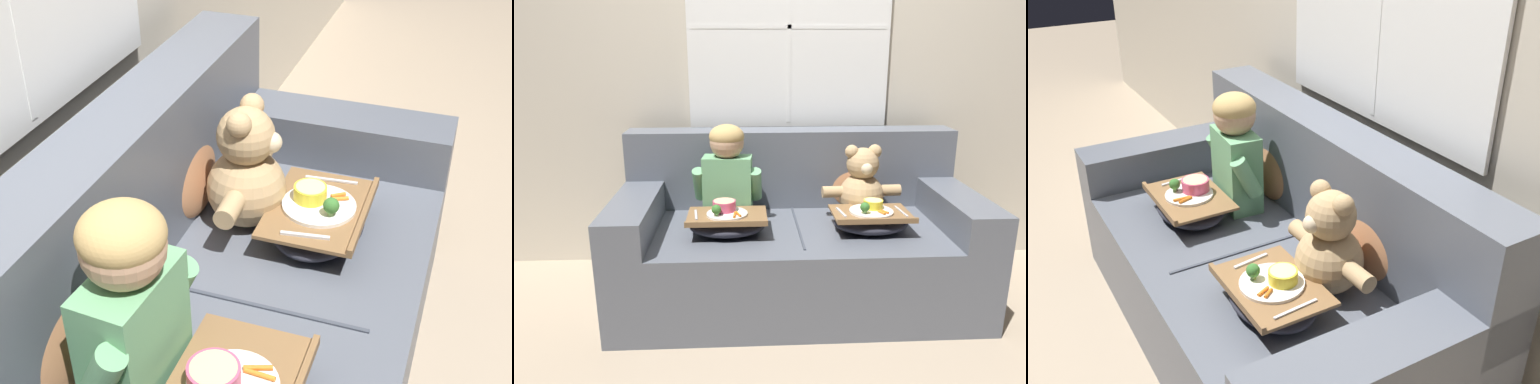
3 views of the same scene
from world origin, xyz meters
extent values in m
plane|color=tan|center=(0.00, 0.00, 0.00)|extent=(14.00, 14.00, 0.00)
cube|color=beige|center=(0.00, 0.61, 1.30)|extent=(8.00, 0.05, 2.60)
cube|color=#565B66|center=(0.00, 0.00, 0.22)|extent=(1.95, 0.97, 0.45)
cube|color=#565B66|center=(0.00, 0.37, 0.68)|extent=(1.95, 0.22, 0.46)
cube|color=#565B66|center=(-0.86, 0.00, 0.54)|extent=(0.22, 0.97, 0.18)
cube|color=#565B66|center=(0.86, 0.00, 0.54)|extent=(0.22, 0.97, 0.18)
cube|color=#3D424C|center=(0.00, -0.02, 0.45)|extent=(0.01, 0.71, 0.01)
ellipsoid|color=#B2754C|center=(-0.38, 0.30, 0.62)|extent=(0.36, 0.17, 0.37)
ellipsoid|color=#B2754C|center=(0.38, 0.30, 0.62)|extent=(0.35, 0.17, 0.36)
cube|color=#66A370|center=(-0.38, 0.10, 0.63)|extent=(0.28, 0.17, 0.36)
sphere|color=tan|center=(-0.38, 0.10, 0.89)|extent=(0.19, 0.19, 0.19)
ellipsoid|color=tan|center=(-0.38, 0.10, 0.92)|extent=(0.19, 0.19, 0.13)
cylinder|color=#66A370|center=(-0.53, 0.10, 0.65)|extent=(0.08, 0.15, 0.20)
cylinder|color=#66A370|center=(-0.22, 0.08, 0.65)|extent=(0.08, 0.15, 0.20)
sphere|color=tan|center=(0.38, 0.10, 0.57)|extent=(0.25, 0.25, 0.25)
sphere|color=tan|center=(0.38, 0.10, 0.76)|extent=(0.18, 0.18, 0.18)
sphere|color=tan|center=(0.31, 0.10, 0.83)|extent=(0.08, 0.08, 0.08)
sphere|color=tan|center=(0.44, 0.11, 0.83)|extent=(0.08, 0.08, 0.08)
sphere|color=beige|center=(0.38, 0.02, 0.75)|extent=(0.07, 0.07, 0.07)
sphere|color=black|center=(0.38, 0.01, 0.75)|extent=(0.02, 0.02, 0.02)
cylinder|color=tan|center=(0.22, 0.10, 0.60)|extent=(0.13, 0.07, 0.07)
cylinder|color=tan|center=(0.54, 0.11, 0.60)|extent=(0.13, 0.07, 0.07)
cylinder|color=tan|center=(0.33, -0.02, 0.48)|extent=(0.07, 0.12, 0.07)
cylinder|color=tan|center=(0.44, -0.02, 0.48)|extent=(0.07, 0.12, 0.07)
ellipsoid|color=#2D2D38|center=(-0.38, -0.13, 0.49)|extent=(0.39, 0.28, 0.09)
cube|color=brown|center=(-0.38, -0.13, 0.54)|extent=(0.41, 0.29, 0.01)
cube|color=brown|center=(-0.38, -0.27, 0.56)|extent=(0.41, 0.02, 0.02)
cylinder|color=white|center=(-0.38, -0.13, 0.56)|extent=(0.21, 0.21, 0.01)
cylinder|color=#D64C70|center=(-0.39, -0.09, 0.59)|extent=(0.12, 0.12, 0.05)
cylinder|color=#E5D189|center=(-0.39, -0.09, 0.61)|extent=(0.11, 0.11, 0.01)
sphere|color=#38702D|center=(-0.43, -0.18, 0.60)|extent=(0.05, 0.05, 0.05)
cylinder|color=#7A9E56|center=(-0.43, -0.18, 0.57)|extent=(0.02, 0.02, 0.02)
cylinder|color=orange|center=(-0.34, -0.18, 0.57)|extent=(0.02, 0.08, 0.01)
cylinder|color=orange|center=(-0.32, -0.17, 0.57)|extent=(0.03, 0.07, 0.01)
cube|color=silver|center=(-0.54, -0.13, 0.55)|extent=(0.03, 0.14, 0.01)
ellipsoid|color=#2D2D38|center=(0.38, -0.13, 0.49)|extent=(0.39, 0.28, 0.09)
cube|color=brown|center=(0.38, -0.13, 0.54)|extent=(0.41, 0.30, 0.01)
cube|color=brown|center=(0.38, -0.27, 0.56)|extent=(0.41, 0.02, 0.02)
cylinder|color=white|center=(0.38, -0.13, 0.56)|extent=(0.23, 0.23, 0.01)
cylinder|color=yellow|center=(0.39, -0.10, 0.58)|extent=(0.10, 0.10, 0.04)
cylinder|color=#E5D189|center=(0.39, -0.10, 0.60)|extent=(0.09, 0.09, 0.01)
sphere|color=#38702D|center=(0.33, -0.18, 0.60)|extent=(0.05, 0.05, 0.05)
cylinder|color=#7A9E56|center=(0.33, -0.18, 0.57)|extent=(0.02, 0.02, 0.02)
cylinder|color=orange|center=(0.42, -0.19, 0.57)|extent=(0.03, 0.05, 0.01)
cylinder|color=orange|center=(0.43, -0.18, 0.57)|extent=(0.04, 0.05, 0.01)
cube|color=silver|center=(0.22, -0.13, 0.55)|extent=(0.03, 0.14, 0.01)
cube|color=silver|center=(0.54, -0.13, 0.55)|extent=(0.02, 0.17, 0.01)
camera|label=1|loc=(-1.39, -0.53, 1.78)|focal=50.00mm
camera|label=2|loc=(-0.29, -2.57, 1.40)|focal=35.00mm
camera|label=3|loc=(1.85, -0.94, 1.78)|focal=42.00mm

